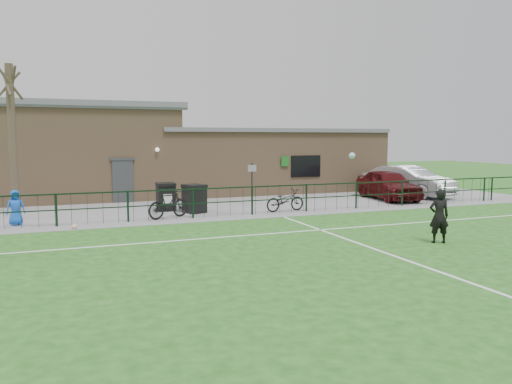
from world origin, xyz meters
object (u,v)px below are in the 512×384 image
object	(u,v)px
bare_tree	(13,142)
spectator_child	(15,208)
car_maroon	(388,184)
sign_post	(252,185)
car_silver	(408,181)
wheelie_bin_right	(194,200)
wheelie_bin_left	(166,198)
bicycle_e	(285,200)
ball_ground	(74,227)
bicycle_d	(168,204)

from	to	relation	value
bare_tree	spectator_child	size ratio (longest dim) A/B	4.67
bare_tree	car_maroon	bearing A→B (deg)	-0.60
sign_post	car_silver	xyz separation A→B (m)	(9.32, 0.60, -0.17)
bare_tree	wheelie_bin_right	bearing A→B (deg)	-9.30
wheelie_bin_left	car_maroon	xyz separation A→B (m)	(11.46, -0.16, 0.20)
sign_post	bicycle_e	world-z (taller)	sign_post
sign_post	ball_ground	distance (m)	8.57
bare_tree	sign_post	size ratio (longest dim) A/B	3.00
bicycle_d	ball_ground	size ratio (longest dim) A/B	9.46
bicycle_e	sign_post	bearing A→B (deg)	12.43
spectator_child	car_maroon	bearing A→B (deg)	-6.15
car_maroon	ball_ground	world-z (taller)	car_maroon
bicycle_e	spectator_child	bearing A→B (deg)	81.42
bicycle_d	ball_ground	bearing A→B (deg)	82.96
wheelie_bin_right	bicycle_d	world-z (taller)	bicycle_d
bicycle_d	spectator_child	distance (m)	5.49
wheelie_bin_right	spectator_child	world-z (taller)	spectator_child
bicycle_e	bare_tree	bearing A→B (deg)	72.19
sign_post	car_silver	distance (m)	9.34
bare_tree	bicycle_e	size ratio (longest dim) A/B	3.30
sign_post	bicycle_d	world-z (taller)	sign_post
car_maroon	spectator_child	size ratio (longest dim) A/B	3.50
sign_post	ball_ground	world-z (taller)	sign_post
bare_tree	wheelie_bin_right	distance (m)	7.41
car_maroon	ball_ground	distance (m)	15.64
wheelie_bin_right	bicycle_d	bearing A→B (deg)	-162.00
bicycle_d	spectator_child	xyz separation A→B (m)	(-5.47, 0.45, 0.08)
bare_tree	bicycle_d	bearing A→B (deg)	-21.45
car_silver	bicycle_d	size ratio (longest dim) A/B	2.70
wheelie_bin_left	bare_tree	bearing A→B (deg)	-178.30
car_maroon	bare_tree	bearing A→B (deg)	-173.93
bare_tree	car_silver	distance (m)	19.38
bare_tree	car_silver	world-z (taller)	bare_tree
bicycle_e	wheelie_bin_left	bearing A→B (deg)	59.42
bicycle_d	bicycle_e	xyz separation A→B (m)	(5.07, 0.06, -0.08)
bare_tree	wheelie_bin_right	size ratio (longest dim) A/B	5.38
ball_ground	car_silver	bearing A→B (deg)	12.75
sign_post	spectator_child	bearing A→B (deg)	-170.03
wheelie_bin_left	wheelie_bin_right	xyz separation A→B (m)	(0.99, -1.11, -0.00)
bare_tree	car_maroon	xyz separation A→B (m)	(17.38, -0.18, -2.21)
car_silver	bicycle_e	bearing A→B (deg)	-177.90
bicycle_e	spectator_child	xyz separation A→B (m)	(-10.54, 0.39, 0.16)
bicycle_e	ball_ground	distance (m)	8.67
bicycle_e	ball_ground	bearing A→B (deg)	91.29
wheelie_bin_left	car_silver	bearing A→B (deg)	4.42
wheelie_bin_left	sign_post	xyz separation A→B (m)	(4.02, -0.01, 0.44)
wheelie_bin_left	bicycle_d	world-z (taller)	bicycle_d
wheelie_bin_left	bicycle_e	xyz separation A→B (m)	(4.74, -2.12, -0.08)
wheelie_bin_right	ball_ground	xyz separation A→B (m)	(-4.83, -2.18, -0.48)
wheelie_bin_right	bicycle_d	size ratio (longest dim) A/B	0.60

